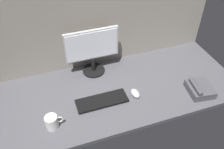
{
  "coord_description": "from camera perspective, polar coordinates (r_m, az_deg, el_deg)",
  "views": [
    {
      "loc": [
        -50.05,
        -125.19,
        129.55
      ],
      "look_at": [
        -5.74,
        0.0,
        14.0
      ],
      "focal_mm": 38.95,
      "sensor_mm": 36.0,
      "label": 1
    }
  ],
  "objects": [
    {
      "name": "desk_phone",
      "position": [
        1.92,
        19.86,
        -3.22
      ],
      "size": [
        19.39,
        21.1,
        8.8
      ],
      "color": "#4C4C51",
      "rests_on": "ground_plane"
    },
    {
      "name": "cubicle_wall_back",
      "position": [
        1.95,
        -1.73,
        11.54
      ],
      "size": [
        180.0,
        5.0,
        66.77
      ],
      "color": "gray",
      "rests_on": "ground_plane"
    },
    {
      "name": "keyboard",
      "position": [
        1.75,
        -2.39,
        -6.21
      ],
      "size": [
        37.02,
        13.06,
        2.0
      ],
      "primitive_type": "cube",
      "rotation": [
        0.0,
        0.0,
        -0.0
      ],
      "color": "black",
      "rests_on": "ground_plane"
    },
    {
      "name": "ground_plane",
      "position": [
        1.88,
        1.97,
        -3.19
      ],
      "size": [
        180.0,
        80.0,
        3.0
      ],
      "primitive_type": "cube",
      "color": "#515156"
    },
    {
      "name": "monitor",
      "position": [
        1.89,
        -4.67,
        5.82
      ],
      "size": [
        42.0,
        18.0,
        38.15
      ],
      "color": "black",
      "rests_on": "ground_plane"
    },
    {
      "name": "mug_ceramic_white",
      "position": [
        1.63,
        -13.9,
        -10.76
      ],
      "size": [
        11.72,
        8.37,
        9.32
      ],
      "color": "white",
      "rests_on": "ground_plane"
    },
    {
      "name": "mouse",
      "position": [
        1.8,
        5.48,
        -4.39
      ],
      "size": [
        6.07,
        9.87,
        3.4
      ],
      "primitive_type": "ellipsoid",
      "rotation": [
        0.0,
        0.0,
        0.05
      ],
      "color": "silver",
      "rests_on": "ground_plane"
    }
  ]
}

